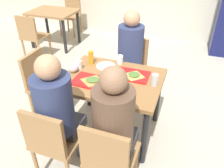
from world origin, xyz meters
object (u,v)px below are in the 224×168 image
Objects in this scene: soda_can at (155,80)px; paper_plate_center at (106,66)px; pizza_slice_a at (93,80)px; chair_far_side at (132,64)px; plastic_cup_c at (79,65)px; background_table at (53,17)px; condiment_bottle at (91,58)px; foil_bundle at (73,68)px; chair_near_right at (109,157)px; paper_plate_near_edge at (119,92)px; background_chair_far at (71,13)px; main_table at (112,86)px; plastic_cup_a at (120,60)px; tray_red_far at (132,75)px; chair_left_end at (42,81)px; person_in_red at (58,108)px; person_in_brown_jacket at (115,123)px; plastic_cup_b at (102,92)px; pizza_slice_b at (134,75)px; person_far_side at (129,52)px; chair_near_left at (53,140)px; tray_red_near at (91,81)px.

paper_plate_center is at bearing 161.37° from soda_can.
chair_far_side is at bearing 80.30° from pizza_slice_a.
plastic_cup_c reaches higher than background_table.
condiment_bottle is 0.26m from foil_bundle.
chair_near_right is at bearing -59.42° from condiment_bottle.
chair_near_right is 0.94× the size of background_table.
paper_plate_center is 1.00× the size of paper_plate_near_edge.
background_chair_far is (-1.57, 2.66, -0.28)m from plastic_cup_c.
chair_near_right reaches higher than main_table.
plastic_cup_a is 0.55m from foil_bundle.
tray_red_far is at bearing -46.83° from plastic_cup_a.
chair_near_right is 3.83× the size of paper_plate_center.
condiment_bottle is (0.56, 0.22, 0.31)m from chair_left_end.
person_in_red is at bearing -77.60° from plastic_cup_c.
chair_far_side is at bearing -31.25° from background_table.
chair_left_end is 0.94m from person_in_red.
background_chair_far reaches higher than paper_plate_near_edge.
soda_can is (0.26, -0.10, 0.05)m from tray_red_far.
pizza_slice_a is (-0.42, 0.50, 0.01)m from person_in_brown_jacket.
chair_far_side is at bearing 61.39° from foil_bundle.
paper_plate_near_edge is 1.38× the size of condiment_bottle.
paper_plate_near_edge is 1.80× the size of soda_can.
person_in_red is 0.52m from person_in_brown_jacket.
plastic_cup_a is 0.33m from condiment_bottle.
background_chair_far is (-2.01, 3.06, -0.28)m from plastic_cup_b.
person_in_red is at bearing -103.28° from plastic_cup_a.
background_chair_far is (-1.98, 1.94, 0.00)m from chair_far_side.
pizza_slice_b is 0.62m from plastic_cup_c.
chair_far_side is at bearing 90.00° from person_far_side.
pizza_slice_b is (0.05, 0.32, 0.02)m from paper_plate_near_edge.
person_in_red is 0.59m from paper_plate_near_edge.
plastic_cup_a is 1.00× the size of plastic_cup_b.
plastic_cup_b is at bearing -20.17° from chair_left_end.
plastic_cup_a is 0.82× the size of soda_can.
person_in_brown_jacket is at bearing -73.91° from plastic_cup_a.
plastic_cup_b is at bearing -57.18° from condiment_bottle.
person_in_red reaches higher than paper_plate_center.
plastic_cup_a reaches higher than background_table.
plastic_cup_a is (-0.18, 0.56, 0.05)m from paper_plate_near_edge.
condiment_bottle reaches higher than plastic_cup_b.
chair_left_end and background_chair_far have the same top height.
foil_bundle is 3.16m from background_chair_far.
paper_plate_center is at bearing 89.52° from pizza_slice_a.
chair_near_left is at bearing -63.79° from background_chair_far.
paper_plate_center is at bearing 40.22° from foil_bundle.
pizza_slice_a is (0.10, 0.50, 0.01)m from person_in_red.
tray_red_near is 1.64× the size of paper_plate_center.
person_far_side is at bearing 78.67° from person_in_red.
person_far_side is at bearing 90.00° from main_table.
pizza_slice_b is 0.56m from condiment_bottle.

